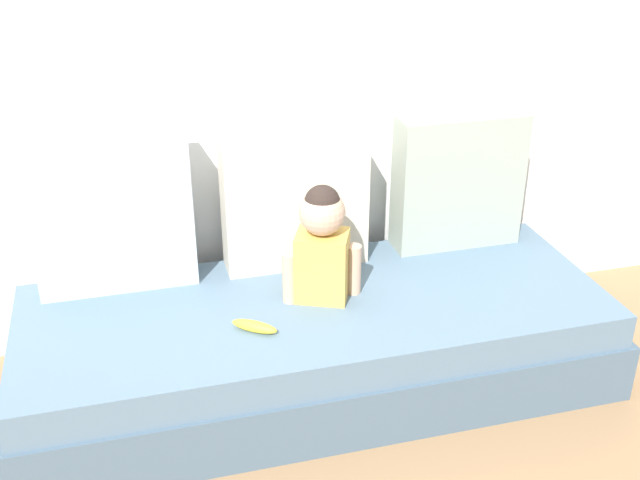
# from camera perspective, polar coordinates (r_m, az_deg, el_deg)

# --- Properties ---
(ground_plane) EXTENTS (12.00, 12.00, 0.00)m
(ground_plane) POSITION_cam_1_polar(r_m,az_deg,el_deg) (3.07, -0.28, -10.34)
(ground_plane) COLOR #93704C
(back_wall) EXTENTS (5.42, 0.10, 2.28)m
(back_wall) POSITION_cam_1_polar(r_m,az_deg,el_deg) (3.08, -3.05, 13.29)
(back_wall) COLOR white
(back_wall) RESTS_ON ground
(couch) EXTENTS (2.22, 0.84, 0.36)m
(couch) POSITION_cam_1_polar(r_m,az_deg,el_deg) (2.97, -0.29, -7.56)
(couch) COLOR #495F70
(couch) RESTS_ON ground
(throw_pillow_left) EXTENTS (0.58, 0.16, 0.59)m
(throw_pillow_left) POSITION_cam_1_polar(r_m,az_deg,el_deg) (2.95, -15.04, 1.88)
(throw_pillow_left) COLOR #B2BCC6
(throw_pillow_left) RESTS_ON couch
(throw_pillow_center) EXTENTS (0.56, 0.16, 0.52)m
(throw_pillow_center) POSITION_cam_1_polar(r_m,az_deg,el_deg) (3.03, -1.87, 2.73)
(throw_pillow_center) COLOR beige
(throw_pillow_center) RESTS_ON couch
(throw_pillow_right) EXTENTS (0.53, 0.16, 0.56)m
(throw_pillow_right) POSITION_cam_1_polar(r_m,az_deg,el_deg) (3.24, 10.11, 4.29)
(throw_pillow_right) COLOR #99A393
(throw_pillow_right) RESTS_ON couch
(toddler) EXTENTS (0.30, 0.21, 0.45)m
(toddler) POSITION_cam_1_polar(r_m,az_deg,el_deg) (2.79, 0.16, -0.14)
(toddler) COLOR gold
(toddler) RESTS_ON couch
(banana) EXTENTS (0.16, 0.14, 0.04)m
(banana) POSITION_cam_1_polar(r_m,az_deg,el_deg) (2.70, -4.85, -6.34)
(banana) COLOR yellow
(banana) RESTS_ON couch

